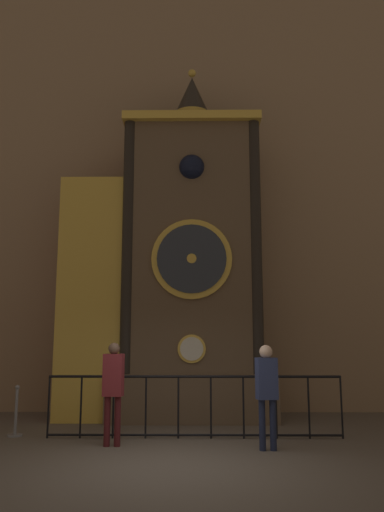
{
  "coord_description": "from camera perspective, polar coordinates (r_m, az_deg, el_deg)",
  "views": [
    {
      "loc": [
        0.41,
        -7.63,
        1.84
      ],
      "look_at": [
        0.29,
        4.24,
        3.8
      ],
      "focal_mm": 35.0,
      "sensor_mm": 36.0,
      "label": 1
    }
  ],
  "objects": [
    {
      "name": "cathedral_back_wall",
      "position": [
        14.46,
        -1.49,
        14.93
      ],
      "size": [
        24.0,
        0.32,
        15.6
      ],
      "color": "#997A5B",
      "rests_on": "ground_plane"
    },
    {
      "name": "railing_fence",
      "position": [
        9.76,
        0.3,
        -16.47
      ],
      "size": [
        5.54,
        0.05,
        1.15
      ],
      "color": "black",
      "rests_on": "ground_plane"
    },
    {
      "name": "visitor_near",
      "position": [
        9.13,
        -8.99,
        -14.18
      ],
      "size": [
        0.36,
        0.25,
        1.76
      ],
      "rotation": [
        0.0,
        0.0,
        -0.11
      ],
      "color": "#461518",
      "rests_on": "ground_plane"
    },
    {
      "name": "visitor_far",
      "position": [
        8.79,
        8.53,
        -14.45
      ],
      "size": [
        0.37,
        0.28,
        1.72
      ],
      "rotation": [
        0.0,
        0.0,
        0.18
      ],
      "color": "#1B213A",
      "rests_on": "ground_plane"
    },
    {
      "name": "stanchion_post",
      "position": [
        10.57,
        -19.51,
        -17.22
      ],
      "size": [
        0.28,
        0.28,
        0.95
      ],
      "color": "gray",
      "rests_on": "ground_plane"
    },
    {
      "name": "ground_plane",
      "position": [
        7.86,
        -2.62,
        -22.91
      ],
      "size": [
        28.0,
        28.0,
        0.0
      ],
      "primitive_type": "plane",
      "color": "brown"
    },
    {
      "name": "clock_tower",
      "position": [
        11.97,
        -2.47,
        -1.56
      ],
      "size": [
        5.0,
        1.76,
        8.66
      ],
      "color": "brown",
      "rests_on": "ground_plane"
    }
  ]
}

